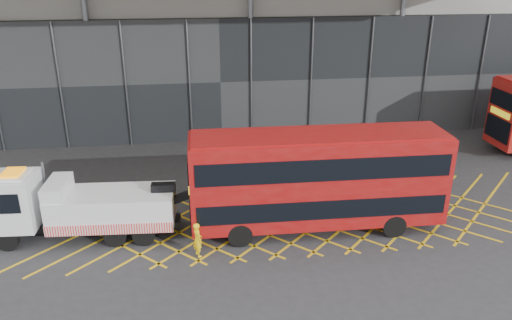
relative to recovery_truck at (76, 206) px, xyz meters
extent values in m
plane|color=#2D2D30|center=(5.14, 0.53, -1.50)|extent=(120.00, 120.00, 0.00)
cube|color=yellow|center=(0.34, 0.53, -1.50)|extent=(7.16, 7.16, 0.01)
cube|color=yellow|center=(0.34, 0.53, -1.50)|extent=(7.16, 7.16, 0.01)
cube|color=yellow|center=(1.94, 0.53, -1.50)|extent=(7.16, 7.16, 0.01)
cube|color=yellow|center=(1.94, 0.53, -1.50)|extent=(7.16, 7.16, 0.01)
cube|color=yellow|center=(3.54, 0.53, -1.50)|extent=(7.16, 7.16, 0.01)
cube|color=yellow|center=(3.54, 0.53, -1.50)|extent=(7.16, 7.16, 0.01)
cube|color=yellow|center=(5.14, 0.53, -1.50)|extent=(7.16, 7.16, 0.01)
cube|color=yellow|center=(5.14, 0.53, -1.50)|extent=(7.16, 7.16, 0.01)
cube|color=yellow|center=(6.74, 0.53, -1.50)|extent=(7.16, 7.16, 0.01)
cube|color=yellow|center=(6.74, 0.53, -1.50)|extent=(7.16, 7.16, 0.01)
cube|color=yellow|center=(8.34, 0.53, -1.50)|extent=(7.16, 7.16, 0.01)
cube|color=yellow|center=(8.34, 0.53, -1.50)|extent=(7.16, 7.16, 0.01)
cube|color=yellow|center=(9.94, 0.53, -1.50)|extent=(7.16, 7.16, 0.01)
cube|color=yellow|center=(9.94, 0.53, -1.50)|extent=(7.16, 7.16, 0.01)
cube|color=yellow|center=(11.54, 0.53, -1.50)|extent=(7.16, 7.16, 0.01)
cube|color=yellow|center=(11.54, 0.53, -1.50)|extent=(7.16, 7.16, 0.01)
cube|color=yellow|center=(13.14, 0.53, -1.50)|extent=(7.16, 7.16, 0.01)
cube|color=yellow|center=(13.14, 0.53, -1.50)|extent=(7.16, 7.16, 0.01)
cube|color=yellow|center=(14.74, 0.53, -1.50)|extent=(7.16, 7.16, 0.01)
cube|color=yellow|center=(14.74, 0.53, -1.50)|extent=(7.16, 7.16, 0.01)
cube|color=yellow|center=(16.34, 0.53, -1.50)|extent=(7.16, 7.16, 0.01)
cube|color=yellow|center=(16.34, 0.53, -1.50)|extent=(7.16, 7.16, 0.01)
cube|color=yellow|center=(17.94, 0.53, -1.50)|extent=(7.16, 7.16, 0.01)
cube|color=yellow|center=(17.94, 0.53, -1.50)|extent=(7.16, 7.16, 0.01)
cube|color=yellow|center=(19.54, 0.53, -1.50)|extent=(7.16, 7.16, 0.01)
cube|color=yellow|center=(19.54, 0.53, -1.50)|extent=(7.16, 7.16, 0.01)
cube|color=black|center=(7.14, 12.23, 2.50)|extent=(55.00, 0.80, 8.00)
cylinder|color=#595B60|center=(-0.86, 12.03, 3.50)|extent=(0.36, 0.36, 10.00)
cylinder|color=#595B60|center=(9.14, 12.03, 3.50)|extent=(0.36, 0.36, 10.00)
cylinder|color=#595B60|center=(19.14, 12.03, 3.50)|extent=(0.36, 0.36, 10.00)
cube|color=black|center=(0.37, -0.02, -0.90)|extent=(8.18, 1.36, 0.30)
cube|color=white|center=(-2.54, 0.16, 0.34)|extent=(2.18, 2.26, 2.23)
cube|color=orange|center=(-2.37, 0.15, 1.65)|extent=(0.83, 1.07, 0.10)
cube|color=white|center=(1.56, -0.09, -0.09)|extent=(5.43, 2.47, 1.37)
cube|color=red|center=(1.50, -1.19, -0.60)|extent=(5.31, 0.38, 0.47)
cube|color=white|center=(-0.66, 0.04, 0.89)|extent=(0.98, 2.11, 0.60)
cube|color=black|center=(3.79, -0.23, 0.72)|extent=(1.05, 0.49, 0.43)
cube|color=black|center=(4.64, -0.28, 0.30)|extent=(1.89, 0.41, 0.93)
cylinder|color=black|center=(-2.77, -0.73, -1.03)|extent=(0.96, 0.36, 0.94)
cylinder|color=black|center=(-2.66, 1.07, -1.03)|extent=(0.96, 0.36, 0.94)
cylinder|color=black|center=(2.88, -1.08, -1.03)|extent=(0.96, 0.36, 0.94)
cylinder|color=black|center=(2.99, 0.72, -1.03)|extent=(0.96, 0.36, 0.94)
cylinder|color=#595B60|center=(-1.38, 0.95, 0.81)|extent=(0.12, 0.12, 1.89)
cube|color=maroon|center=(10.51, -0.64, 0.99)|extent=(11.19, 2.80, 3.93)
cube|color=black|center=(10.51, -0.64, 0.06)|extent=(10.74, 2.85, 0.86)
cube|color=black|center=(10.51, -0.64, 1.89)|extent=(10.74, 2.85, 0.96)
cube|color=black|center=(4.92, -0.54, 0.12)|extent=(0.10, 2.27, 1.32)
cube|color=black|center=(4.92, -0.54, 1.89)|extent=(0.10, 2.27, 0.96)
cube|color=yellow|center=(4.91, -0.53, 1.08)|extent=(0.10, 1.81, 0.35)
cube|color=maroon|center=(10.51, -0.64, 2.98)|extent=(10.96, 2.59, 0.12)
cylinder|color=black|center=(6.95, -1.72, -0.98)|extent=(1.06, 0.32, 1.05)
cylinder|color=black|center=(6.99, 0.57, -0.98)|extent=(1.06, 0.32, 1.05)
cylinder|color=black|center=(13.73, -1.85, -0.98)|extent=(1.06, 0.32, 1.05)
cylinder|color=black|center=(13.77, 0.43, -0.98)|extent=(1.06, 0.32, 1.05)
cube|color=black|center=(23.88, 6.96, 0.19)|extent=(0.08, 2.38, 1.38)
cube|color=black|center=(23.88, 6.96, 2.04)|extent=(0.08, 2.38, 1.01)
cube|color=yellow|center=(23.87, 6.96, 1.19)|extent=(0.08, 1.89, 0.37)
imported|color=yellow|center=(5.14, -2.25, -0.75)|extent=(0.54, 0.65, 1.51)
camera|label=1|loc=(5.13, -20.11, 9.86)|focal=35.00mm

